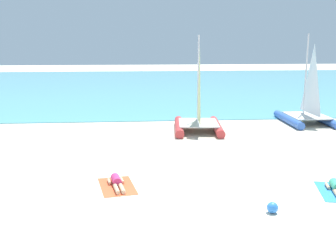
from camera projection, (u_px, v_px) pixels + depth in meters
The scene contains 7 objects.
ground_plane at pixel (161, 132), 22.14m from camera, with size 120.00×120.00×0.00m, color beige.
ocean_water at pixel (147, 85), 44.52m from camera, with size 120.00×40.00×0.05m, color #5BB2C1.
sailboat_blue at pixel (307, 111), 24.25m from camera, with size 2.58×4.00×5.18m.
sailboat_red at pixel (198, 117), 22.21m from camera, with size 2.83×4.11×5.09m.
towel_left at pixel (117, 186), 13.96m from camera, with size 1.10×1.90×0.01m, color #EA5933.
sunbather_left at pixel (117, 182), 14.00m from camera, with size 0.68×1.56×0.30m.
beach_ball at pixel (272, 208), 11.79m from camera, with size 0.32×0.32×0.32m, color #337FE5.
Camera 1 is at (-1.46, -11.56, 4.85)m, focal length 44.42 mm.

